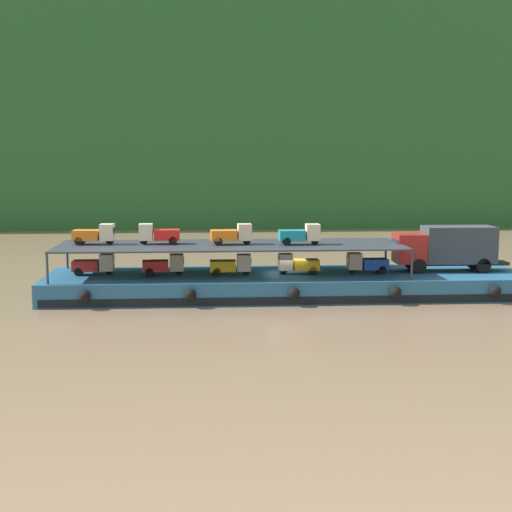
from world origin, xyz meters
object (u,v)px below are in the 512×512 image
object	(u,v)px
mini_truck_upper_stern	(95,234)
mini_truck_upper_bow	(300,234)
cargo_barge	(287,284)
mini_truck_upper_mid	(158,234)
mini_truck_lower_stern	(94,265)
mini_truck_lower_aft	(164,265)
mini_truck_lower_bow	(367,263)
covered_lorry	(447,247)
mini_truck_lower_mid	(231,265)
mini_truck_upper_fore	(232,234)
mini_truck_lower_fore	(298,264)

from	to	relation	value
mini_truck_upper_stern	mini_truck_upper_bow	size ratio (longest dim) A/B	1.01
cargo_barge	mini_truck_upper_mid	xyz separation A→B (m)	(-8.62, 0.52, 3.44)
mini_truck_lower_stern	mini_truck_upper_stern	distance (m)	2.03
mini_truck_lower_aft	mini_truck_lower_bow	xyz separation A→B (m)	(13.66, -0.14, 0.00)
covered_lorry	mini_truck_lower_mid	world-z (taller)	covered_lorry
mini_truck_lower_stern	mini_truck_upper_mid	world-z (taller)	mini_truck_upper_mid
mini_truck_lower_mid	mini_truck_upper_fore	bearing A→B (deg)	78.59
covered_lorry	mini_truck_lower_aft	distance (m)	19.41
mini_truck_lower_mid	mini_truck_lower_bow	xyz separation A→B (m)	(9.19, 0.19, 0.00)
mini_truck_lower_mid	mini_truck_upper_bow	world-z (taller)	mini_truck_upper_bow
mini_truck_lower_aft	mini_truck_lower_stern	bearing A→B (deg)	174.92
cargo_barge	mini_truck_lower_stern	size ratio (longest dim) A/B	11.74
cargo_barge	covered_lorry	xyz separation A→B (m)	(11.13, 0.28, 2.44)
mini_truck_upper_stern	mini_truck_upper_fore	xyz separation A→B (m)	(9.17, -0.69, 0.00)
covered_lorry	mini_truck_upper_fore	size ratio (longest dim) A/B	2.83
mini_truck_upper_fore	cargo_barge	bearing A→B (deg)	0.95
cargo_barge	covered_lorry	bearing A→B (deg)	1.44
mini_truck_lower_bow	mini_truck_upper_stern	world-z (taller)	mini_truck_upper_stern
mini_truck_lower_mid	mini_truck_lower_fore	world-z (taller)	same
mini_truck_lower_bow	cargo_barge	bearing A→B (deg)	177.15
mini_truck_upper_stern	mini_truck_upper_fore	size ratio (longest dim) A/B	1.00
mini_truck_lower_aft	mini_truck_upper_stern	bearing A→B (deg)	170.66
mini_truck_lower_bow	mini_truck_upper_mid	size ratio (longest dim) A/B	0.99
cargo_barge	mini_truck_lower_stern	bearing A→B (deg)	178.75
mini_truck_lower_mid	mini_truck_lower_fore	bearing A→B (deg)	1.92
cargo_barge	mini_truck_upper_bow	world-z (taller)	mini_truck_upper_bow
cargo_barge	covered_lorry	world-z (taller)	covered_lorry
covered_lorry	cargo_barge	bearing A→B (deg)	-178.56
mini_truck_upper_fore	covered_lorry	bearing A→B (deg)	1.32
mini_truck_lower_fore	mini_truck_upper_fore	xyz separation A→B (m)	(-4.40, 0.25, 2.00)
covered_lorry	mini_truck_upper_mid	xyz separation A→B (m)	(-19.76, 0.24, 1.00)
cargo_barge	mini_truck_upper_fore	xyz separation A→B (m)	(-3.70, -0.06, 3.44)
mini_truck_lower_fore	mini_truck_upper_mid	size ratio (longest dim) A/B	0.99
covered_lorry	mini_truck_lower_mid	xyz separation A→B (m)	(-14.91, -0.74, -1.00)
mini_truck_lower_aft	mini_truck_lower_mid	world-z (taller)	same
mini_truck_lower_aft	mini_truck_upper_bow	distance (m)	9.31
covered_lorry	mini_truck_upper_fore	distance (m)	14.87
cargo_barge	mini_truck_lower_fore	xyz separation A→B (m)	(0.71, -0.31, 1.44)
covered_lorry	mini_truck_upper_bow	world-z (taller)	mini_truck_upper_bow
covered_lorry	mini_truck_upper_stern	size ratio (longest dim) A/B	2.83
mini_truck_lower_aft	mini_truck_upper_bow	size ratio (longest dim) A/B	1.02
mini_truck_lower_fore	mini_truck_upper_fore	size ratio (longest dim) A/B	0.98
mini_truck_lower_mid	cargo_barge	bearing A→B (deg)	6.92
mini_truck_lower_stern	mini_truck_lower_mid	world-z (taller)	same
cargo_barge	mini_truck_lower_stern	world-z (taller)	mini_truck_lower_stern
mini_truck_lower_stern	mini_truck_lower_fore	xyz separation A→B (m)	(13.62, -0.59, 0.00)
mini_truck_lower_stern	mini_truck_upper_bow	bearing A→B (deg)	-3.01
covered_lorry	mini_truck_upper_mid	distance (m)	19.78
mini_truck_upper_stern	mini_truck_upper_fore	world-z (taller)	same
mini_truck_upper_mid	mini_truck_upper_fore	size ratio (longest dim) A/B	0.99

